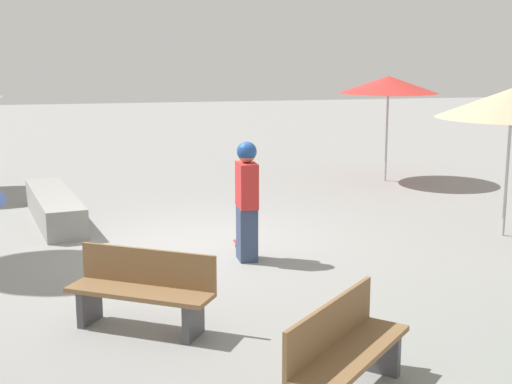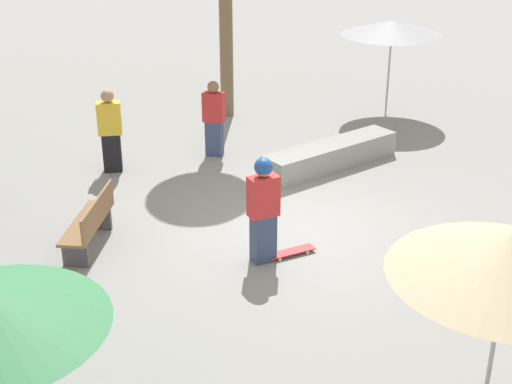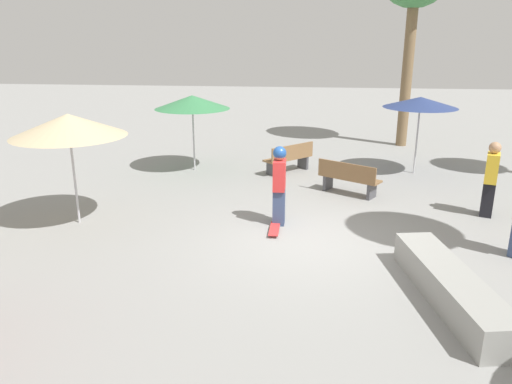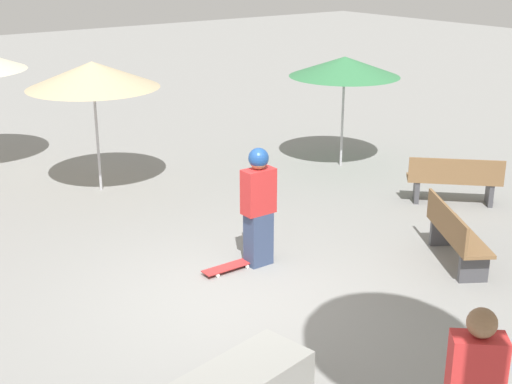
{
  "view_description": "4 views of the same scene",
  "coord_description": "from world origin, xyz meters",
  "px_view_note": "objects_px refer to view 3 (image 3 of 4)",
  "views": [
    {
      "loc": [
        10.49,
        -1.37,
        2.96
      ],
      "look_at": [
        1.3,
        0.68,
        1.07
      ],
      "focal_mm": 50.0,
      "sensor_mm": 36.0,
      "label": 1
    },
    {
      "loc": [
        5.37,
        9.21,
        5.48
      ],
      "look_at": [
        1.18,
        0.94,
        1.34
      ],
      "focal_mm": 50.0,
      "sensor_mm": 36.0,
      "label": 2
    },
    {
      "loc": [
        -9.17,
        0.02,
        3.91
      ],
      "look_at": [
        0.79,
        1.12,
        0.73
      ],
      "focal_mm": 35.0,
      "sensor_mm": 36.0,
      "label": 3
    },
    {
      "loc": [
        -4.62,
        -6.77,
        4.29
      ],
      "look_at": [
        0.57,
        0.25,
        1.25
      ],
      "focal_mm": 50.0,
      "sensor_mm": 36.0,
      "label": 4
    }
  ],
  "objects_px": {
    "skater_main": "(279,183)",
    "shade_umbrella_navy": "(420,102)",
    "skateboard": "(274,229)",
    "shade_umbrella_tan": "(68,125)",
    "bench_near": "(289,158)",
    "shade_umbrella_green": "(192,102)",
    "bystander_far": "(490,180)",
    "bench_far": "(349,178)",
    "concrete_ledge": "(450,287)"
  },
  "relations": [
    {
      "from": "shade_umbrella_tan",
      "to": "shade_umbrella_green",
      "type": "distance_m",
      "value": 4.86
    },
    {
      "from": "shade_umbrella_tan",
      "to": "skateboard",
      "type": "bearing_deg",
      "value": -90.68
    },
    {
      "from": "bench_near",
      "to": "shade_umbrella_navy",
      "type": "xyz_separation_m",
      "value": [
        0.33,
        -3.66,
        1.64
      ]
    },
    {
      "from": "shade_umbrella_tan",
      "to": "bystander_far",
      "type": "bearing_deg",
      "value": -80.89
    },
    {
      "from": "concrete_ledge",
      "to": "bench_far",
      "type": "height_order",
      "value": "bench_far"
    },
    {
      "from": "skater_main",
      "to": "bench_near",
      "type": "distance_m",
      "value": 4.24
    },
    {
      "from": "shade_umbrella_green",
      "to": "shade_umbrella_navy",
      "type": "bearing_deg",
      "value": -87.08
    },
    {
      "from": "shade_umbrella_tan",
      "to": "shade_umbrella_green",
      "type": "xyz_separation_m",
      "value": [
        4.63,
        -1.49,
        -0.11
      ]
    },
    {
      "from": "bench_far",
      "to": "shade_umbrella_navy",
      "type": "relative_size",
      "value": 0.72
    },
    {
      "from": "skateboard",
      "to": "shade_umbrella_green",
      "type": "xyz_separation_m",
      "value": [
        4.68,
        2.76,
        1.97
      ]
    },
    {
      "from": "shade_umbrella_navy",
      "to": "shade_umbrella_tan",
      "type": "height_order",
      "value": "shade_umbrella_tan"
    },
    {
      "from": "bench_far",
      "to": "shade_umbrella_navy",
      "type": "distance_m",
      "value": 3.5
    },
    {
      "from": "concrete_ledge",
      "to": "shade_umbrella_green",
      "type": "bearing_deg",
      "value": 37.93
    },
    {
      "from": "shade_umbrella_tan",
      "to": "bystander_far",
      "type": "xyz_separation_m",
      "value": [
        1.43,
        -8.93,
        -1.29
      ]
    },
    {
      "from": "shade_umbrella_navy",
      "to": "shade_umbrella_green",
      "type": "bearing_deg",
      "value": 92.92
    },
    {
      "from": "skater_main",
      "to": "concrete_ledge",
      "type": "height_order",
      "value": "skater_main"
    },
    {
      "from": "bench_near",
      "to": "bench_far",
      "type": "bearing_deg",
      "value": -96.36
    },
    {
      "from": "skater_main",
      "to": "skateboard",
      "type": "relative_size",
      "value": 2.13
    },
    {
      "from": "shade_umbrella_navy",
      "to": "shade_umbrella_tan",
      "type": "xyz_separation_m",
      "value": [
        -4.96,
        8.0,
        0.06
      ]
    },
    {
      "from": "bystander_far",
      "to": "bench_far",
      "type": "bearing_deg",
      "value": 86.75
    },
    {
      "from": "bench_far",
      "to": "skater_main",
      "type": "bearing_deg",
      "value": -93.62
    },
    {
      "from": "skater_main",
      "to": "shade_umbrella_green",
      "type": "xyz_separation_m",
      "value": [
        4.21,
        2.82,
        1.11
      ]
    },
    {
      "from": "skater_main",
      "to": "bench_far",
      "type": "distance_m",
      "value": 2.81
    },
    {
      "from": "skateboard",
      "to": "shade_umbrella_tan",
      "type": "relative_size",
      "value": 0.34
    },
    {
      "from": "skater_main",
      "to": "skateboard",
      "type": "bearing_deg",
      "value": -7.01
    },
    {
      "from": "shade_umbrella_navy",
      "to": "bystander_far",
      "type": "distance_m",
      "value": 3.85
    },
    {
      "from": "bench_near",
      "to": "shade_umbrella_navy",
      "type": "distance_m",
      "value": 4.02
    },
    {
      "from": "skateboard",
      "to": "shade_umbrella_tan",
      "type": "height_order",
      "value": "shade_umbrella_tan"
    },
    {
      "from": "skateboard",
      "to": "bench_near",
      "type": "bearing_deg",
      "value": 178.99
    },
    {
      "from": "bench_near",
      "to": "shade_umbrella_navy",
      "type": "height_order",
      "value": "shade_umbrella_navy"
    },
    {
      "from": "skater_main",
      "to": "skateboard",
      "type": "distance_m",
      "value": 0.98
    },
    {
      "from": "concrete_ledge",
      "to": "bench_near",
      "type": "distance_m",
      "value": 7.75
    },
    {
      "from": "skater_main",
      "to": "bench_near",
      "type": "relative_size",
      "value": 1.18
    },
    {
      "from": "skateboard",
      "to": "shade_umbrella_green",
      "type": "relative_size",
      "value": 0.36
    },
    {
      "from": "skater_main",
      "to": "skateboard",
      "type": "xyz_separation_m",
      "value": [
        -0.47,
        0.06,
        -0.86
      ]
    },
    {
      "from": "bystander_far",
      "to": "skateboard",
      "type": "bearing_deg",
      "value": 126.75
    },
    {
      "from": "concrete_ledge",
      "to": "bench_far",
      "type": "bearing_deg",
      "value": 12.75
    },
    {
      "from": "bystander_far",
      "to": "shade_umbrella_navy",
      "type": "bearing_deg",
      "value": 33.85
    },
    {
      "from": "shade_umbrella_green",
      "to": "bystander_far",
      "type": "xyz_separation_m",
      "value": [
        -3.2,
        -7.43,
        -1.18
      ]
    },
    {
      "from": "bystander_far",
      "to": "concrete_ledge",
      "type": "bearing_deg",
      "value": 175.05
    },
    {
      "from": "bench_far",
      "to": "shade_umbrella_green",
      "type": "distance_m",
      "value": 5.11
    },
    {
      "from": "skater_main",
      "to": "shade_umbrella_navy",
      "type": "distance_m",
      "value": 5.96
    },
    {
      "from": "skateboard",
      "to": "bench_far",
      "type": "distance_m",
      "value": 3.21
    },
    {
      "from": "skater_main",
      "to": "bystander_far",
      "type": "bearing_deg",
      "value": 102.52
    },
    {
      "from": "skateboard",
      "to": "concrete_ledge",
      "type": "bearing_deg",
      "value": 48.41
    },
    {
      "from": "shade_umbrella_tan",
      "to": "bystander_far",
      "type": "relative_size",
      "value": 1.4
    },
    {
      "from": "skateboard",
      "to": "bench_far",
      "type": "relative_size",
      "value": 0.5
    },
    {
      "from": "bench_far",
      "to": "shade_umbrella_navy",
      "type": "xyz_separation_m",
      "value": [
        2.29,
        -2.07,
        1.64
      ]
    },
    {
      "from": "concrete_ledge",
      "to": "shade_umbrella_tan",
      "type": "height_order",
      "value": "shade_umbrella_tan"
    },
    {
      "from": "skateboard",
      "to": "shade_umbrella_green",
      "type": "height_order",
      "value": "shade_umbrella_green"
    }
  ]
}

